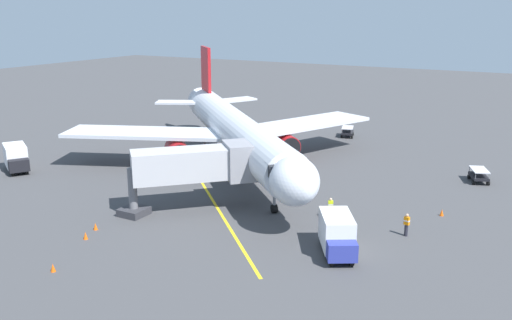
# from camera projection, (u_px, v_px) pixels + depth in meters

# --- Properties ---
(ground_plane) EXTENTS (220.00, 220.00, 0.00)m
(ground_plane) POSITION_uv_depth(u_px,v_px,m) (238.00, 164.00, 59.09)
(ground_plane) COLOR #424244
(apron_lead_in_line) EXTENTS (28.33, 28.58, 0.01)m
(apron_lead_in_line) POSITION_uv_depth(u_px,v_px,m) (203.00, 184.00, 52.37)
(apron_lead_in_line) COLOR yellow
(apron_lead_in_line) RESTS_ON ground
(airplane) EXTENTS (33.04, 33.12, 11.50)m
(airplane) POSITION_uv_depth(u_px,v_px,m) (234.00, 130.00, 56.65)
(airplane) COLOR silver
(airplane) RESTS_ON ground
(jet_bridge) EXTENTS (9.51, 9.46, 5.40)m
(jet_bridge) POSITION_uv_depth(u_px,v_px,m) (202.00, 165.00, 44.83)
(jet_bridge) COLOR #B7B7BC
(jet_bridge) RESTS_ON ground
(ground_crew_marshaller) EXTENTS (0.45, 0.35, 1.71)m
(ground_crew_marshaller) POSITION_uv_depth(u_px,v_px,m) (406.00, 224.00, 40.03)
(ground_crew_marshaller) COLOR #23232D
(ground_crew_marshaller) RESTS_ON ground
(ground_crew_wing_walker) EXTENTS (0.31, 0.43, 1.71)m
(ground_crew_wing_walker) POSITION_uv_depth(u_px,v_px,m) (288.00, 186.00, 48.81)
(ground_crew_wing_walker) COLOR #23232D
(ground_crew_wing_walker) RESTS_ON ground
(ground_crew_loader) EXTENTS (0.47, 0.41, 1.71)m
(ground_crew_loader) POSITION_uv_depth(u_px,v_px,m) (330.00, 208.00, 43.40)
(ground_crew_loader) COLOR #23232D
(ground_crew_loader) RESTS_ON ground
(box_truck_near_nose) EXTENTS (4.94, 4.06, 2.62)m
(box_truck_near_nose) POSITION_uv_depth(u_px,v_px,m) (16.00, 158.00, 56.27)
(box_truck_near_nose) COLOR black
(box_truck_near_nose) RESTS_ON ground
(baggage_cart_portside) EXTENTS (2.14, 2.89, 1.27)m
(baggage_cart_portside) POSITION_uv_depth(u_px,v_px,m) (347.00, 132.00, 71.70)
(baggage_cart_portside) COLOR black
(baggage_cart_portside) RESTS_ON ground
(box_truck_starboard_side) EXTENTS (4.01, 4.96, 2.62)m
(box_truck_starboard_side) POSITION_uv_depth(u_px,v_px,m) (337.00, 235.00, 36.97)
(box_truck_starboard_side) COLOR #2D3899
(box_truck_starboard_side) RESTS_ON ground
(baggage_cart_rear_apron) EXTENTS (2.29, 2.93, 1.27)m
(baggage_cart_rear_apron) POSITION_uv_depth(u_px,v_px,m) (479.00, 175.00, 52.73)
(baggage_cart_rear_apron) COLOR black
(baggage_cart_rear_apron) RESTS_ON ground
(safety_cone_nose_left) EXTENTS (0.32, 0.32, 0.55)m
(safety_cone_nose_left) POSITION_uv_depth(u_px,v_px,m) (85.00, 236.00, 39.61)
(safety_cone_nose_left) COLOR #F2590F
(safety_cone_nose_left) RESTS_ON ground
(safety_cone_nose_right) EXTENTS (0.32, 0.32, 0.55)m
(safety_cone_nose_right) POSITION_uv_depth(u_px,v_px,m) (53.00, 268.00, 34.68)
(safety_cone_nose_right) COLOR #F2590F
(safety_cone_nose_right) RESTS_ON ground
(safety_cone_wing_port) EXTENTS (0.32, 0.32, 0.55)m
(safety_cone_wing_port) POSITION_uv_depth(u_px,v_px,m) (442.00, 213.00, 44.13)
(safety_cone_wing_port) COLOR #F2590F
(safety_cone_wing_port) RESTS_ON ground
(safety_cone_wing_starboard) EXTENTS (0.32, 0.32, 0.55)m
(safety_cone_wing_starboard) POSITION_uv_depth(u_px,v_px,m) (95.00, 226.00, 41.31)
(safety_cone_wing_starboard) COLOR #F2590F
(safety_cone_wing_starboard) RESTS_ON ground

